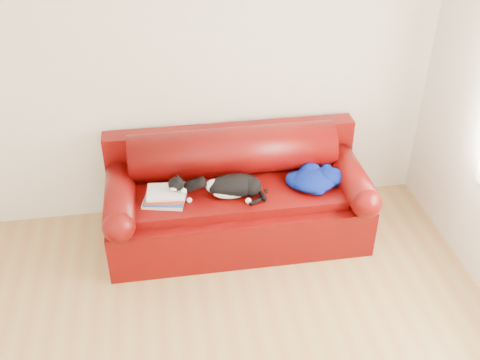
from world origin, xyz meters
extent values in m
cube|color=beige|center=(0.00, 2.00, 1.30)|extent=(4.50, 0.02, 2.60)
cube|color=#3B0302|center=(0.52, 1.50, 0.21)|extent=(2.10, 0.90, 0.42)
cube|color=#3B0302|center=(0.52, 1.45, 0.45)|extent=(1.66, 0.62, 0.10)
cylinder|color=black|center=(-0.41, 1.17, 0.03)|extent=(0.06, 0.06, 0.05)
cylinder|color=black|center=(1.45, 1.17, 0.03)|extent=(0.06, 0.06, 0.05)
cylinder|color=black|center=(-0.41, 1.83, 0.03)|extent=(0.06, 0.06, 0.05)
cylinder|color=black|center=(1.45, 1.83, 0.03)|extent=(0.06, 0.06, 0.05)
cube|color=#3B0302|center=(0.52, 1.86, 0.42)|extent=(2.10, 0.18, 0.85)
cylinder|color=#3B0302|center=(0.52, 1.75, 0.68)|extent=(1.70, 0.40, 0.40)
cylinder|color=#3B0302|center=(-0.41, 1.50, 0.54)|extent=(0.24, 0.88, 0.24)
sphere|color=#3B0302|center=(-0.41, 1.06, 0.54)|extent=(0.24, 0.24, 0.24)
cylinder|color=#3B0302|center=(1.45, 1.50, 0.54)|extent=(0.24, 0.88, 0.24)
sphere|color=#3B0302|center=(1.45, 1.06, 0.54)|extent=(0.24, 0.24, 0.24)
cube|color=beige|center=(-0.06, 1.38, 0.51)|extent=(0.36, 0.31, 0.02)
cube|color=white|center=(-0.06, 1.38, 0.51)|extent=(0.35, 0.29, 0.02)
cube|color=#204BAE|center=(-0.06, 1.38, 0.54)|extent=(0.34, 0.29, 0.02)
cube|color=white|center=(-0.06, 1.38, 0.54)|extent=(0.33, 0.27, 0.02)
cube|color=#BF3C15|center=(-0.06, 1.38, 0.56)|extent=(0.33, 0.27, 0.02)
cube|color=white|center=(-0.06, 1.38, 0.56)|extent=(0.31, 0.25, 0.02)
cube|color=silver|center=(-0.06, 1.38, 0.59)|extent=(0.31, 0.25, 0.02)
cube|color=white|center=(-0.06, 1.38, 0.59)|extent=(0.29, 0.23, 0.02)
ellipsoid|color=black|center=(0.48, 1.38, 0.59)|extent=(0.46, 0.33, 0.17)
ellipsoid|color=silver|center=(0.45, 1.34, 0.55)|extent=(0.31, 0.20, 0.11)
ellipsoid|color=silver|center=(0.31, 1.40, 0.59)|extent=(0.14, 0.13, 0.11)
ellipsoid|color=black|center=(0.60, 1.36, 0.57)|extent=(0.21, 0.21, 0.15)
ellipsoid|color=black|center=(0.22, 1.45, 0.64)|extent=(0.15, 0.14, 0.11)
ellipsoid|color=silver|center=(0.20, 1.42, 0.63)|extent=(0.07, 0.06, 0.04)
sphere|color=#BF7272|center=(0.18, 1.41, 0.63)|extent=(0.01, 0.01, 0.01)
cone|color=black|center=(0.22, 1.42, 0.69)|extent=(0.06, 0.05, 0.05)
cone|color=black|center=(0.24, 1.48, 0.69)|extent=(0.06, 0.05, 0.05)
cylinder|color=black|center=(0.68, 1.31, 0.53)|extent=(0.06, 0.15, 0.04)
sphere|color=silver|center=(0.27, 1.39, 0.52)|extent=(0.04, 0.04, 0.04)
sphere|color=silver|center=(0.57, 1.25, 0.52)|extent=(0.04, 0.04, 0.04)
ellipsoid|color=#020948|center=(1.13, 1.41, 0.56)|extent=(0.46, 0.44, 0.12)
ellipsoid|color=#020948|center=(1.27, 1.41, 0.57)|extent=(0.28, 0.26, 0.14)
ellipsoid|color=#020948|center=(1.02, 1.44, 0.55)|extent=(0.30, 0.32, 0.09)
ellipsoid|color=#020948|center=(1.13, 1.53, 0.57)|extent=(0.23, 0.21, 0.14)
ellipsoid|color=#020948|center=(1.13, 1.31, 0.55)|extent=(0.19, 0.20, 0.09)
ellipsoid|color=white|center=(1.21, 1.37, 0.58)|extent=(0.17, 0.11, 0.04)
camera|label=1|loc=(-0.05, -2.21, 3.06)|focal=42.00mm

